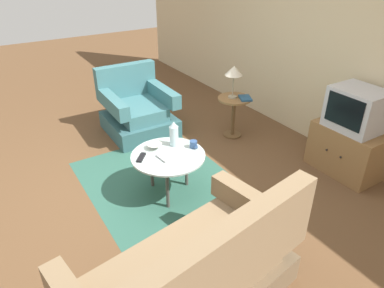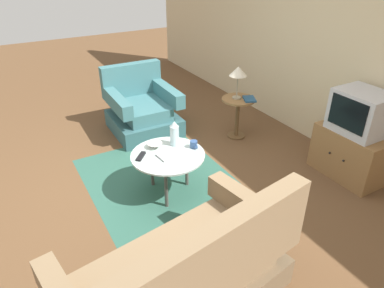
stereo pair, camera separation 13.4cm
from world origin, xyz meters
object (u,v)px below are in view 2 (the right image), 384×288
side_table (238,110)px  bowl (155,145)px  tv_stand (351,153)px  table_lamp (238,72)px  tv_remote_dark (141,156)px  coffee_table (168,158)px  vase (174,134)px  mug (194,144)px  couch (182,279)px  armchair (142,110)px  book (249,99)px  tv_remote_silver (162,157)px  television (361,112)px

side_table → bowl: side_table is taller
side_table → tv_stand: (1.39, 0.57, -0.12)m
table_lamp → tv_remote_dark: (0.62, -1.61, -0.43)m
coffee_table → tv_stand: (0.71, 1.95, -0.15)m
table_lamp → vase: table_lamp is taller
mug → couch: bearing=-32.9°
side_table → bowl: (0.50, -1.43, 0.10)m
armchair → book: armchair is taller
vase → tv_remote_silver: vase is taller
coffee_table → mug: bearing=87.1°
tv_remote_silver → book: book is taller
couch → vase: (-1.44, 0.68, 0.30)m
television → mug: (-0.69, -1.64, -0.27)m
coffee_table → side_table: side_table is taller
tv_remote_dark → tv_remote_silver: 0.21m
coffee_table → tv_remote_dark: tv_remote_dark is taller
television → couch: bearing=-76.5°
armchair → tv_stand: size_ratio=1.20×
armchair → book: (0.96, 1.13, 0.28)m
couch → tv_remote_dark: size_ratio=10.81×
armchair → side_table: size_ratio=1.65×
tv_remote_dark → book: size_ratio=0.64×
couch → tv_stand: bearing=4.2°
vase → book: vase is taller
television → book: bearing=-160.0°
table_lamp → bowl: table_lamp is taller
vase → couch: bearing=-25.5°
coffee_table → mug: 0.31m
armchair → tv_remote_silver: bearing=75.8°
vase → mug: bearing=43.3°
mug → side_table: bearing=122.8°
tv_stand → mug: 1.81m
tv_stand → mug: size_ratio=6.47×
tv_remote_dark → book: book is taller
mug → bowl: 0.40m
side_table → tv_remote_dark: side_table is taller
couch → mug: 1.54m
tv_stand → tv_remote_silver: (-0.66, -2.04, 0.21)m
vase → tv_remote_silver: (0.18, -0.24, -0.12)m
table_lamp → couch: bearing=-43.4°
mug → book: (-0.59, 1.17, 0.06)m
table_lamp → book: (0.13, 0.11, -0.34)m
couch → table_lamp: (-2.00, 1.89, 0.61)m
couch → tv_remote_dark: 1.41m
side_table → book: book is taller
side_table → bowl: size_ratio=3.63×
television → mug: television is taller
side_table → tv_remote_dark: size_ratio=3.54×
tv_remote_silver → couch: bearing=-26.4°
mug → tv_remote_silver: bearing=-85.7°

